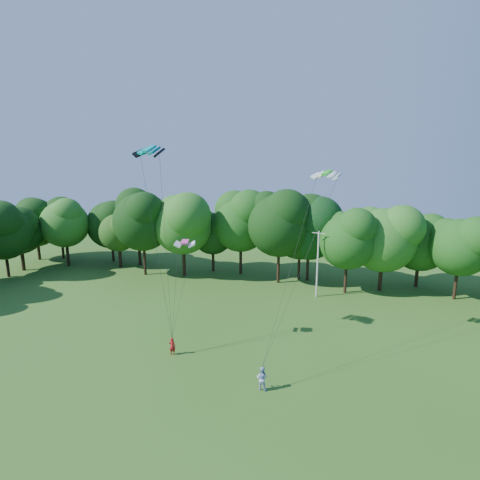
# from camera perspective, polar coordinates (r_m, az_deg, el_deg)

# --- Properties ---
(ground) EXTENTS (160.00, 160.00, 0.00)m
(ground) POSITION_cam_1_polar(r_m,az_deg,el_deg) (25.68, -7.81, -30.78)
(ground) COLOR #2F5918
(ground) RESTS_ON ground
(utility_pole) EXTENTS (1.71, 0.52, 8.73)m
(utility_pole) POSITION_cam_1_polar(r_m,az_deg,el_deg) (49.52, 11.73, -3.56)
(utility_pole) COLOR beige
(utility_pole) RESTS_ON ground
(kite_flyer_left) EXTENTS (0.63, 0.43, 1.67)m
(kite_flyer_left) POSITION_cam_1_polar(r_m,az_deg,el_deg) (36.12, -10.28, -15.62)
(kite_flyer_left) COLOR maroon
(kite_flyer_left) RESTS_ON ground
(kite_flyer_right) EXTENTS (0.99, 0.81, 1.90)m
(kite_flyer_right) POSITION_cam_1_polar(r_m,az_deg,el_deg) (30.90, 3.35, -20.27)
(kite_flyer_right) COLOR #A4B7E4
(kite_flyer_right) RESTS_ON ground
(kite_teal) EXTENTS (3.15, 1.96, 0.72)m
(kite_teal) POSITION_cam_1_polar(r_m,az_deg,el_deg) (35.31, -13.65, 13.35)
(kite_teal) COLOR #048C90
(kite_teal) RESTS_ON ground
(kite_green) EXTENTS (2.85, 2.15, 0.52)m
(kite_green) POSITION_cam_1_polar(r_m,az_deg,el_deg) (34.98, 13.10, 9.98)
(kite_green) COLOR green
(kite_green) RESTS_ON ground
(kite_pink) EXTENTS (2.14, 1.41, 0.34)m
(kite_pink) POSITION_cam_1_polar(r_m,az_deg,el_deg) (35.09, -8.40, -0.28)
(kite_pink) COLOR #E740A0
(kite_pink) RESTS_ON ground
(tree_back_west) EXTENTS (6.95, 6.95, 10.11)m
(tree_back_west) POSITION_cam_1_polar(r_m,az_deg,el_deg) (65.31, -18.05, 1.44)
(tree_back_west) COLOR black
(tree_back_west) RESTS_ON ground
(tree_back_center) EXTENTS (9.42, 9.42, 13.70)m
(tree_back_center) POSITION_cam_1_polar(r_m,az_deg,el_deg) (55.47, 10.50, 2.44)
(tree_back_center) COLOR black
(tree_back_center) RESTS_ON ground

